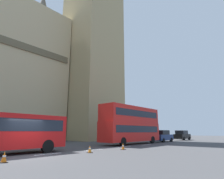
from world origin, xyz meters
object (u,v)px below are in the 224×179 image
at_px(double_decker_bus, 132,123).
at_px(traffic_cone_middle, 90,149).
at_px(sedan_lead, 162,136).
at_px(sedan_trailing, 182,135).
at_px(traffic_cone_east, 123,146).
at_px(traffic_cone_west, 4,157).

bearing_deg(double_decker_bus, traffic_cone_middle, -161.34).
relative_size(sedan_lead, sedan_trailing, 1.00).
xyz_separation_m(sedan_trailing, traffic_cone_middle, (-27.67, -3.56, -0.63)).
height_order(traffic_cone_middle, traffic_cone_east, same).
height_order(traffic_cone_west, traffic_cone_middle, same).
xyz_separation_m(double_decker_bus, sedan_trailing, (17.04, -0.03, -1.80)).
bearing_deg(sedan_lead, sedan_trailing, 1.31).
distance_m(traffic_cone_west, traffic_cone_east, 10.09).
bearing_deg(traffic_cone_middle, sedan_trailing, 7.32).
height_order(sedan_lead, traffic_cone_west, sedan_lead).
height_order(sedan_lead, traffic_cone_east, sedan_lead).
relative_size(sedan_lead, traffic_cone_east, 7.59).
distance_m(sedan_lead, traffic_cone_west, 25.37).
distance_m(traffic_cone_west, traffic_cone_middle, 6.28).
distance_m(double_decker_bus, traffic_cone_east, 8.22).
bearing_deg(sedan_trailing, traffic_cone_west, -173.77).
relative_size(double_decker_bus, traffic_cone_east, 18.04).
bearing_deg(traffic_cone_west, traffic_cone_middle, 1.38).
bearing_deg(traffic_cone_middle, traffic_cone_east, -4.65).
relative_size(sedan_lead, traffic_cone_middle, 7.59).
bearing_deg(sedan_lead, double_decker_bus, 178.36).
height_order(double_decker_bus, sedan_trailing, double_decker_bus).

